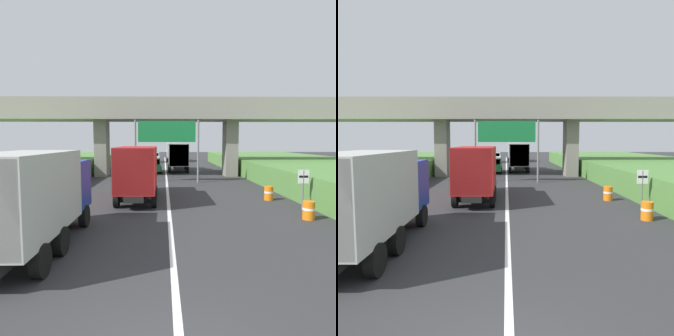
% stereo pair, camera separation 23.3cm
% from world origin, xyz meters
% --- Properties ---
extents(lane_centre_stripe, '(0.20, 85.87, 0.01)m').
position_xyz_m(lane_centre_stripe, '(0.00, 22.93, 0.00)').
color(lane_centre_stripe, white).
rests_on(lane_centre_stripe, ground).
extents(overpass_bridge, '(40.00, 4.80, 8.20)m').
position_xyz_m(overpass_bridge, '(0.00, 28.67, 6.24)').
color(overpass_bridge, gray).
rests_on(overpass_bridge, ground).
extents(overhead_highway_sign, '(5.88, 0.18, 5.70)m').
position_xyz_m(overhead_highway_sign, '(0.00, 23.17, 4.24)').
color(overhead_highway_sign, slate).
rests_on(overhead_highway_sign, ground).
extents(speed_limit_sign, '(0.60, 0.08, 2.23)m').
position_xyz_m(speed_limit_sign, '(7.40, 12.03, 1.48)').
color(speed_limit_sign, slate).
rests_on(speed_limit_sign, ground).
extents(truck_black, '(2.44, 7.30, 3.44)m').
position_xyz_m(truck_black, '(1.48, 52.29, 1.93)').
color(truck_black, black).
rests_on(truck_black, ground).
extents(truck_orange, '(2.44, 7.30, 3.44)m').
position_xyz_m(truck_orange, '(1.49, 33.70, 1.93)').
color(truck_orange, black).
rests_on(truck_orange, ground).
extents(truck_blue, '(2.44, 7.30, 3.44)m').
position_xyz_m(truck_blue, '(-4.79, 6.06, 1.93)').
color(truck_blue, black).
rests_on(truck_blue, ground).
extents(truck_red, '(2.44, 7.30, 3.44)m').
position_xyz_m(truck_red, '(-1.92, 15.01, 1.93)').
color(truck_red, black).
rests_on(truck_red, ground).
extents(car_green, '(1.86, 4.10, 1.72)m').
position_xyz_m(car_green, '(-1.48, 31.78, 0.86)').
color(car_green, '#236B38').
rests_on(car_green, ground).
extents(car_white, '(1.86, 4.10, 1.72)m').
position_xyz_m(car_white, '(-1.90, 49.86, 0.86)').
color(car_white, silver).
rests_on(car_white, ground).
extents(construction_barrel_1, '(0.57, 0.57, 0.90)m').
position_xyz_m(construction_barrel_1, '(6.73, 9.92, 0.46)').
color(construction_barrel_1, orange).
rests_on(construction_barrel_1, ground).
extents(construction_barrel_2, '(0.57, 0.57, 0.90)m').
position_xyz_m(construction_barrel_2, '(6.46, 14.77, 0.46)').
color(construction_barrel_2, orange).
rests_on(construction_barrel_2, ground).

